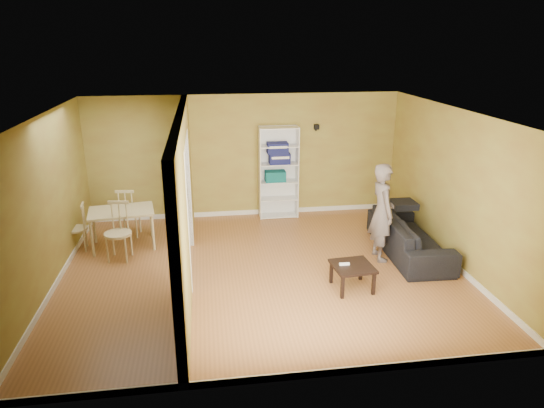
{
  "coord_description": "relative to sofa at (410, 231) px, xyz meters",
  "views": [
    {
      "loc": [
        -0.86,
        -7.21,
        3.68
      ],
      "look_at": [
        0.2,
        0.2,
        1.1
      ],
      "focal_mm": 32.0,
      "sensor_mm": 36.0,
      "label": 1
    }
  ],
  "objects": [
    {
      "name": "room_shell",
      "position": [
        -2.7,
        -0.35,
        0.87
      ],
      "size": [
        6.5,
        6.5,
        6.5
      ],
      "color": "brown",
      "rests_on": "ground"
    },
    {
      "name": "partition",
      "position": [
        -3.9,
        -0.35,
        0.87
      ],
      "size": [
        0.22,
        5.5,
        2.6
      ],
      "primitive_type": null,
      "color": "olive",
      "rests_on": "ground"
    },
    {
      "name": "wall_speaker",
      "position": [
        -1.2,
        2.34,
        1.47
      ],
      "size": [
        0.1,
        0.1,
        0.1
      ],
      "primitive_type": "cube",
      "color": "black",
      "rests_on": "room_shell"
    },
    {
      "name": "sofa",
      "position": [
        0.0,
        0.0,
        0.0
      ],
      "size": [
        2.28,
        1.04,
        0.86
      ],
      "primitive_type": "imported",
      "rotation": [
        0.0,
        0.0,
        1.54
      ],
      "color": "black",
      "rests_on": "ground"
    },
    {
      "name": "person",
      "position": [
        -0.6,
        -0.13,
        0.58
      ],
      "size": [
        0.74,
        0.58,
        2.01
      ],
      "primitive_type": "imported",
      "rotation": [
        0.0,
        0.0,
        1.59
      ],
      "color": "slate",
      "rests_on": "ground"
    },
    {
      "name": "bookshelf",
      "position": [
        -2.03,
        2.26,
        0.55
      ],
      "size": [
        0.82,
        0.36,
        1.95
      ],
      "color": "white",
      "rests_on": "ground"
    },
    {
      "name": "paper_box_teal",
      "position": [
        -2.1,
        2.21,
        0.48
      ],
      "size": [
        0.43,
        0.28,
        0.22
      ],
      "primitive_type": "cube",
      "color": "#1D6861",
      "rests_on": "bookshelf"
    },
    {
      "name": "paper_box_navy_b",
      "position": [
        -2.01,
        2.21,
        0.86
      ],
      "size": [
        0.43,
        0.28,
        0.22
      ],
      "primitive_type": "cube",
      "color": "#18144A",
      "rests_on": "bookshelf"
    },
    {
      "name": "paper_box_navy_c",
      "position": [
        -2.05,
        2.21,
        1.08
      ],
      "size": [
        0.43,
        0.28,
        0.22
      ],
      "primitive_type": "cube",
      "color": "navy",
      "rests_on": "bookshelf"
    },
    {
      "name": "coffee_table",
      "position": [
        -1.4,
        -1.13,
        -0.09
      ],
      "size": [
        0.6,
        0.6,
        0.4
      ],
      "rotation": [
        0.0,
        0.0,
        0.08
      ],
      "color": "black",
      "rests_on": "ground"
    },
    {
      "name": "game_controller",
      "position": [
        -1.52,
        -1.11,
        -0.02
      ],
      "size": [
        0.16,
        0.04,
        0.03
      ],
      "primitive_type": "cube",
      "color": "white",
      "rests_on": "coffee_table"
    },
    {
      "name": "dining_table",
      "position": [
        -5.11,
        1.02,
        0.21
      ],
      "size": [
        1.14,
        0.76,
        0.71
      ],
      "rotation": [
        0.0,
        0.0,
        0.14
      ],
      "color": "tan",
      "rests_on": "ground"
    },
    {
      "name": "chair_left",
      "position": [
        -5.92,
        0.96,
        0.01
      ],
      "size": [
        0.45,
        0.45,
        0.88
      ],
      "primitive_type": null,
      "rotation": [
        0.0,
        0.0,
        -1.46
      ],
      "color": "#D3B878",
      "rests_on": "ground"
    },
    {
      "name": "chair_near",
      "position": [
        -5.1,
        0.46,
        0.08
      ],
      "size": [
        0.53,
        0.53,
        1.02
      ],
      "primitive_type": null,
      "rotation": [
        0.0,
        0.0,
        -0.15
      ],
      "color": "#D3B983",
      "rests_on": "ground"
    },
    {
      "name": "chair_far",
      "position": [
        -5.06,
        1.55,
        0.06
      ],
      "size": [
        0.49,
        0.49,
        0.98
      ],
      "primitive_type": null,
      "rotation": [
        0.0,
        0.0,
        3.04
      ],
      "color": "#D2B488",
      "rests_on": "ground"
    }
  ]
}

